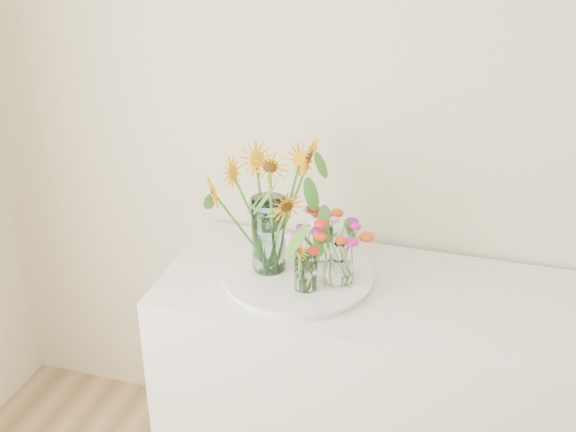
# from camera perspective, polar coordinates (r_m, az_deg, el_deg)

# --- Properties ---
(counter) EXTENTS (1.40, 0.60, 0.90)m
(counter) POSITION_cam_1_polar(r_m,az_deg,el_deg) (2.60, 6.56, -14.14)
(counter) COLOR white
(counter) RESTS_ON ground_plane
(tray) EXTENTS (0.47, 0.47, 0.02)m
(tray) POSITION_cam_1_polar(r_m,az_deg,el_deg) (2.36, 0.76, -4.78)
(tray) COLOR white
(tray) RESTS_ON counter
(mason_jar) EXTENTS (0.14, 0.14, 0.25)m
(mason_jar) POSITION_cam_1_polar(r_m,az_deg,el_deg) (2.32, -1.52, -1.50)
(mason_jar) COLOR #A3D1D8
(mason_jar) RESTS_ON tray
(sunflower_bouquet) EXTENTS (0.80, 0.80, 0.48)m
(sunflower_bouquet) POSITION_cam_1_polar(r_m,az_deg,el_deg) (2.26, -1.56, 1.05)
(sunflower_bouquet) COLOR orange
(sunflower_bouquet) RESTS_ON tray
(small_vase_a) EXTENTS (0.09, 0.09, 0.12)m
(small_vase_a) POSITION_cam_1_polar(r_m,az_deg,el_deg) (2.24, 1.42, -4.47)
(small_vase_a) COLOR white
(small_vase_a) RESTS_ON tray
(wildflower_posy_a) EXTENTS (0.17, 0.17, 0.21)m
(wildflower_posy_a) POSITION_cam_1_polar(r_m,az_deg,el_deg) (2.22, 1.43, -3.47)
(wildflower_posy_a) COLOR #DF4913
(wildflower_posy_a) RESTS_ON tray
(small_vase_b) EXTENTS (0.10, 0.10, 0.15)m
(small_vase_b) POSITION_cam_1_polar(r_m,az_deg,el_deg) (2.27, 4.05, -3.72)
(small_vase_b) COLOR white
(small_vase_b) RESTS_ON tray
(wildflower_posy_b) EXTENTS (0.22, 0.22, 0.24)m
(wildflower_posy_b) POSITION_cam_1_polar(r_m,az_deg,el_deg) (2.25, 4.08, -2.72)
(wildflower_posy_b) COLOR #DF4913
(wildflower_posy_b) RESTS_ON tray
(small_vase_c) EXTENTS (0.08, 0.08, 0.12)m
(small_vase_c) POSITION_cam_1_polar(r_m,az_deg,el_deg) (2.41, 2.78, -2.19)
(small_vase_c) COLOR white
(small_vase_c) RESTS_ON tray
(wildflower_posy_c) EXTENTS (0.17, 0.17, 0.21)m
(wildflower_posy_c) POSITION_cam_1_polar(r_m,az_deg,el_deg) (2.39, 2.80, -1.24)
(wildflower_posy_c) COLOR #DF4913
(wildflower_posy_c) RESTS_ON tray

